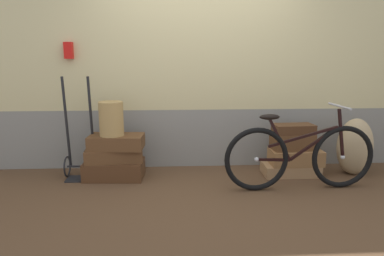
{
  "coord_description": "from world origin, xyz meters",
  "views": [
    {
      "loc": [
        -0.34,
        -3.69,
        1.44
      ],
      "look_at": [
        -0.11,
        0.23,
        0.63
      ],
      "focal_mm": 32.47,
      "sensor_mm": 36.0,
      "label": 1
    }
  ],
  "objects_px": {
    "suitcase_6": "(294,129)",
    "luggage_trolley": "(81,153)",
    "suitcase_5": "(292,141)",
    "suitcase_3": "(290,169)",
    "suitcase_0": "(114,169)",
    "burlap_sack": "(355,147)",
    "suitcase_4": "(295,157)",
    "suitcase_2": "(117,142)",
    "bicycle": "(300,157)",
    "suitcase_1": "(114,154)",
    "wicker_basket": "(111,119)"
  },
  "relations": [
    {
      "from": "suitcase_1",
      "to": "suitcase_4",
      "type": "xyz_separation_m",
      "value": [
        2.21,
        -0.03,
        -0.06
      ]
    },
    {
      "from": "suitcase_0",
      "to": "wicker_basket",
      "type": "bearing_deg",
      "value": -107.12
    },
    {
      "from": "burlap_sack",
      "to": "suitcase_2",
      "type": "bearing_deg",
      "value": 179.6
    },
    {
      "from": "suitcase_5",
      "to": "luggage_trolley",
      "type": "bearing_deg",
      "value": 174.02
    },
    {
      "from": "suitcase_2",
      "to": "suitcase_3",
      "type": "bearing_deg",
      "value": 3.75
    },
    {
      "from": "suitcase_6",
      "to": "luggage_trolley",
      "type": "distance_m",
      "value": 2.59
    },
    {
      "from": "luggage_trolley",
      "to": "suitcase_6",
      "type": "bearing_deg",
      "value": -1.18
    },
    {
      "from": "suitcase_2",
      "to": "luggage_trolley",
      "type": "xyz_separation_m",
      "value": [
        -0.44,
        0.06,
        -0.15
      ]
    },
    {
      "from": "suitcase_2",
      "to": "burlap_sack",
      "type": "height_order",
      "value": "burlap_sack"
    },
    {
      "from": "luggage_trolley",
      "to": "bicycle",
      "type": "bearing_deg",
      "value": -11.98
    },
    {
      "from": "wicker_basket",
      "to": "suitcase_2",
      "type": "bearing_deg",
      "value": 20.44
    },
    {
      "from": "wicker_basket",
      "to": "luggage_trolley",
      "type": "bearing_deg",
      "value": 169.37
    },
    {
      "from": "suitcase_3",
      "to": "suitcase_6",
      "type": "relative_size",
      "value": 1.4
    },
    {
      "from": "suitcase_1",
      "to": "suitcase_6",
      "type": "bearing_deg",
      "value": -5.36
    },
    {
      "from": "suitcase_4",
      "to": "suitcase_2",
      "type": "bearing_deg",
      "value": 179.83
    },
    {
      "from": "suitcase_2",
      "to": "suitcase_4",
      "type": "height_order",
      "value": "suitcase_2"
    },
    {
      "from": "suitcase_0",
      "to": "suitcase_3",
      "type": "height_order",
      "value": "suitcase_0"
    },
    {
      "from": "suitcase_3",
      "to": "bicycle",
      "type": "relative_size",
      "value": 0.4
    },
    {
      "from": "suitcase_2",
      "to": "bicycle",
      "type": "bearing_deg",
      "value": -9.21
    },
    {
      "from": "suitcase_4",
      "to": "luggage_trolley",
      "type": "distance_m",
      "value": 2.62
    },
    {
      "from": "suitcase_4",
      "to": "wicker_basket",
      "type": "relative_size",
      "value": 1.56
    },
    {
      "from": "suitcase_3",
      "to": "suitcase_0",
      "type": "bearing_deg",
      "value": 179.88
    },
    {
      "from": "suitcase_5",
      "to": "suitcase_3",
      "type": "bearing_deg",
      "value": -141.99
    },
    {
      "from": "suitcase_0",
      "to": "suitcase_3",
      "type": "bearing_deg",
      "value": 3.51
    },
    {
      "from": "suitcase_0",
      "to": "suitcase_1",
      "type": "distance_m",
      "value": 0.18
    },
    {
      "from": "suitcase_6",
      "to": "bicycle",
      "type": "distance_m",
      "value": 0.53
    },
    {
      "from": "suitcase_0",
      "to": "suitcase_5",
      "type": "xyz_separation_m",
      "value": [
        2.17,
        0.01,
        0.31
      ]
    },
    {
      "from": "bicycle",
      "to": "suitcase_3",
      "type": "bearing_deg",
      "value": 81.54
    },
    {
      "from": "suitcase_0",
      "to": "suitcase_2",
      "type": "bearing_deg",
      "value": 5.57
    },
    {
      "from": "wicker_basket",
      "to": "suitcase_4",
      "type": "bearing_deg",
      "value": 0.07
    },
    {
      "from": "suitcase_4",
      "to": "suitcase_0",
      "type": "bearing_deg",
      "value": 179.88
    },
    {
      "from": "luggage_trolley",
      "to": "suitcase_0",
      "type": "bearing_deg",
      "value": -8.36
    },
    {
      "from": "suitcase_1",
      "to": "suitcase_0",
      "type": "bearing_deg",
      "value": -117.81
    },
    {
      "from": "suitcase_0",
      "to": "luggage_trolley",
      "type": "height_order",
      "value": "luggage_trolley"
    },
    {
      "from": "suitcase_1",
      "to": "suitcase_6",
      "type": "relative_size",
      "value": 1.38
    },
    {
      "from": "suitcase_2",
      "to": "burlap_sack",
      "type": "relative_size",
      "value": 0.9
    },
    {
      "from": "burlap_sack",
      "to": "suitcase_6",
      "type": "bearing_deg",
      "value": 178.11
    },
    {
      "from": "suitcase_3",
      "to": "suitcase_5",
      "type": "bearing_deg",
      "value": 42.75
    },
    {
      "from": "suitcase_5",
      "to": "suitcase_0",
      "type": "bearing_deg",
      "value": 175.39
    },
    {
      "from": "suitcase_4",
      "to": "burlap_sack",
      "type": "xyz_separation_m",
      "value": [
        0.74,
        -0.01,
        0.12
      ]
    },
    {
      "from": "suitcase_2",
      "to": "suitcase_5",
      "type": "bearing_deg",
      "value": 4.0
    },
    {
      "from": "bicycle",
      "to": "suitcase_0",
      "type": "bearing_deg",
      "value": 167.32
    },
    {
      "from": "bicycle",
      "to": "suitcase_2",
      "type": "bearing_deg",
      "value": 167.05
    },
    {
      "from": "suitcase_0",
      "to": "suitcase_4",
      "type": "bearing_deg",
      "value": 3.14
    },
    {
      "from": "suitcase_4",
      "to": "luggage_trolley",
      "type": "xyz_separation_m",
      "value": [
        -2.62,
        0.07,
        0.07
      ]
    },
    {
      "from": "suitcase_6",
      "to": "suitcase_0",
      "type": "bearing_deg",
      "value": 176.11
    },
    {
      "from": "burlap_sack",
      "to": "bicycle",
      "type": "height_order",
      "value": "bicycle"
    },
    {
      "from": "suitcase_3",
      "to": "burlap_sack",
      "type": "xyz_separation_m",
      "value": [
        0.79,
        -0.02,
        0.28
      ]
    },
    {
      "from": "bicycle",
      "to": "suitcase_4",
      "type": "bearing_deg",
      "value": 74.99
    },
    {
      "from": "suitcase_4",
      "to": "suitcase_6",
      "type": "xyz_separation_m",
      "value": [
        -0.04,
        0.02,
        0.35
      ]
    }
  ]
}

